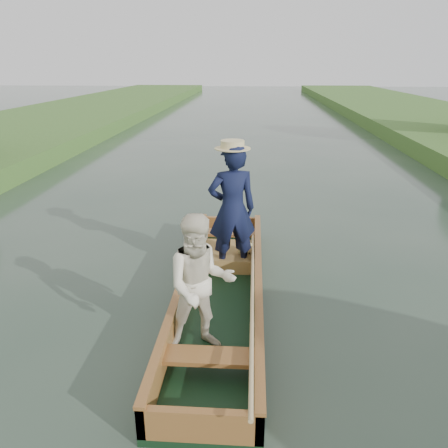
{
  "coord_description": "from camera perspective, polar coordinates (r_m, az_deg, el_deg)",
  "views": [
    {
      "loc": [
        0.4,
        -5.34,
        3.16
      ],
      "look_at": [
        0.0,
        0.6,
        0.95
      ],
      "focal_mm": 35.0,
      "sensor_mm": 36.0,
      "label": 1
    }
  ],
  "objects": [
    {
      "name": "punt",
      "position": [
        5.9,
        -0.5,
        -4.7
      ],
      "size": [
        1.16,
        5.19,
        2.1
      ],
      "color": "black",
      "rests_on": "ground"
    },
    {
      "name": "trees_far",
      "position": [
        14.3,
        5.65,
        17.63
      ],
      "size": [
        21.93,
        9.9,
        4.28
      ],
      "color": "#47331E",
      "rests_on": "ground"
    },
    {
      "name": "ground",
      "position": [
        6.21,
        -0.38,
        -10.18
      ],
      "size": [
        120.0,
        120.0,
        0.0
      ],
      "primitive_type": "plane",
      "color": "#283D30",
      "rests_on": "ground"
    }
  ]
}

